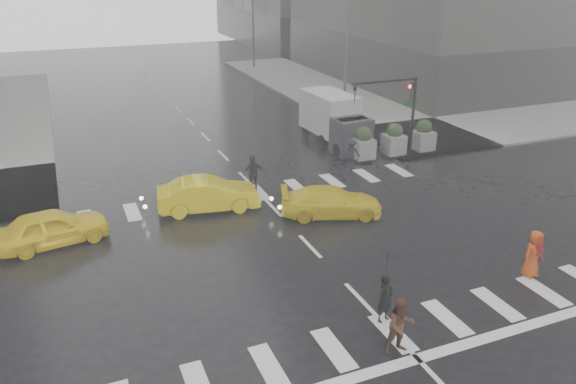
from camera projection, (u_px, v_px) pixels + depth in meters
name	position (u px, v px, depth m)	size (l,w,h in m)	color
ground	(310.00, 246.00, 22.09)	(120.00, 120.00, 0.00)	black
sidewalk_ne	(443.00, 103.00, 43.90)	(35.00, 35.00, 0.15)	gray
road_markings	(310.00, 246.00, 22.09)	(18.00, 48.00, 0.01)	silver
traffic_signal_pole	(399.00, 102.00, 30.88)	(4.45, 0.42, 4.50)	black
street_lamp_near	(345.00, 44.00, 39.40)	(2.15, 0.22, 9.00)	#59595B
street_lamp_far	(252.00, 19.00, 56.46)	(2.15, 0.22, 9.00)	#59595B
planter_west	(363.00, 144.00, 31.19)	(1.10, 1.10, 1.80)	gray
planter_mid	(394.00, 139.00, 31.90)	(1.10, 1.10, 1.80)	gray
planter_east	(423.00, 136.00, 32.60)	(1.10, 1.10, 1.80)	gray
pedestrian_black	(387.00, 275.00, 16.93)	(1.19, 1.20, 2.43)	black
pedestrian_brown	(401.00, 326.00, 15.84)	(0.86, 0.67, 1.77)	#452718
pedestrian_orange	(534.00, 254.00, 19.71)	(0.90, 0.62, 1.75)	#C0410D
pedestrian_far_a	(253.00, 173.00, 27.09)	(1.06, 0.65, 1.81)	black
pedestrian_far_b	(351.00, 153.00, 30.36)	(1.01, 0.56, 1.56)	black
taxi_front	(52.00, 227.00, 22.01)	(1.70, 4.24, 1.44)	yellow
taxi_mid	(208.00, 195.00, 25.04)	(1.57, 4.51, 1.49)	yellow
taxi_rear	(331.00, 202.00, 24.55)	(1.80, 3.90, 1.28)	yellow
box_truck	(335.00, 119.00, 33.65)	(2.13, 5.67, 3.01)	silver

